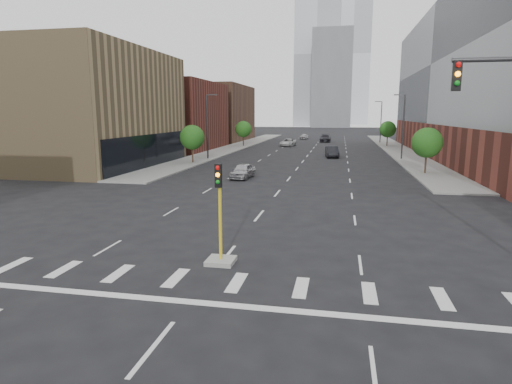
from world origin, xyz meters
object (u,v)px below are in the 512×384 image
(median_traffic_signal, at_px, (220,242))
(car_mid_right, at_px, (332,152))
(car_far_left, at_px, (288,143))
(car_distant, at_px, (304,136))
(car_deep_right, at_px, (325,138))
(car_near_left, at_px, (243,171))

(median_traffic_signal, relative_size, car_mid_right, 0.88)
(car_far_left, height_order, car_distant, car_far_left)
(car_deep_right, bearing_deg, car_near_left, -95.76)
(car_near_left, height_order, car_deep_right, car_deep_right)
(median_traffic_signal, relative_size, car_deep_right, 0.75)
(car_mid_right, relative_size, car_deep_right, 0.85)
(median_traffic_signal, bearing_deg, car_near_left, 100.69)
(car_distant, bearing_deg, car_deep_right, -54.18)
(car_far_left, relative_size, car_deep_right, 0.91)
(car_near_left, xyz_separation_m, car_mid_right, (8.39, 23.04, 0.07))
(car_far_left, bearing_deg, car_near_left, -82.07)
(car_deep_right, xyz_separation_m, car_distant, (-5.65, 9.91, -0.15))
(car_distant, bearing_deg, median_traffic_signal, -81.28)
(car_deep_right, height_order, car_distant, car_deep_right)
(car_mid_right, bearing_deg, car_far_left, 107.22)
(car_near_left, distance_m, car_far_left, 43.44)
(car_near_left, bearing_deg, car_distant, 94.41)
(car_deep_right, bearing_deg, median_traffic_signal, -90.77)
(median_traffic_signal, height_order, car_deep_right, median_traffic_signal)
(median_traffic_signal, distance_m, car_mid_right, 47.76)
(car_mid_right, height_order, car_distant, car_mid_right)
(car_mid_right, relative_size, car_distant, 1.21)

